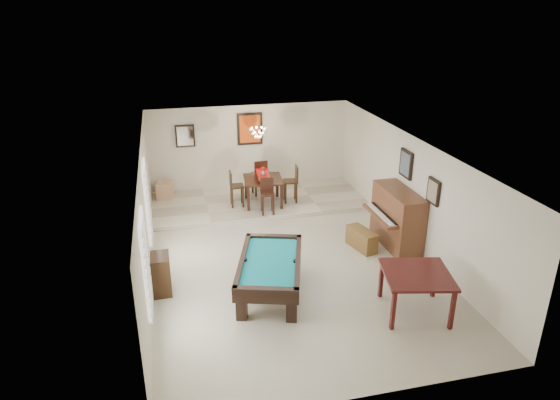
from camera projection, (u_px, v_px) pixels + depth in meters
name	position (u px, v px, depth m)	size (l,w,h in m)	color
ground_plane	(286.00, 256.00, 11.45)	(6.00, 9.00, 0.02)	beige
wall_back	(250.00, 148.00, 15.01)	(6.00, 0.04, 2.60)	silver
wall_front	(365.00, 325.00, 6.90)	(6.00, 0.04, 2.60)	silver
wall_left	(146.00, 217.00, 10.31)	(0.04, 9.00, 2.60)	silver
wall_right	(411.00, 192.00, 11.60)	(0.04, 9.00, 2.60)	silver
ceiling	(287.00, 147.00, 10.47)	(6.00, 9.00, 0.04)	white
dining_step	(259.00, 201.00, 14.35)	(6.00, 2.50, 0.12)	beige
window_left_front	(146.00, 263.00, 8.30)	(0.06, 1.00, 1.70)	white
window_left_rear	(147.00, 201.00, 10.82)	(0.06, 1.00, 1.70)	white
pool_table	(270.00, 277.00, 9.86)	(1.19, 2.19, 0.73)	black
square_table	(415.00, 293.00, 9.26)	(1.20, 1.20, 0.83)	#380F0E
upright_piano	(391.00, 219.00, 11.67)	(0.93, 1.67, 1.39)	brown
piano_bench	(362.00, 239.00, 11.71)	(0.33, 0.85, 0.47)	brown
apothecary_chest	(161.00, 274.00, 9.90)	(0.36, 0.55, 0.82)	black
dining_table	(263.00, 189.00, 13.90)	(1.04, 1.04, 0.86)	black
flower_vase	(263.00, 171.00, 13.69)	(0.13, 0.13, 0.22)	red
dining_chair_south	(267.00, 196.00, 13.24)	(0.36, 0.36, 0.96)	black
dining_chair_north	(259.00, 177.00, 14.54)	(0.39, 0.39, 1.06)	black
dining_chair_west	(237.00, 189.00, 13.72)	(0.37, 0.37, 1.00)	black
dining_chair_east	(290.00, 184.00, 14.01)	(0.38, 0.38, 1.04)	black
corner_bench	(165.00, 190.00, 14.39)	(0.41, 0.52, 0.46)	tan
chandelier	(258.00, 129.00, 13.50)	(0.44, 0.44, 0.60)	#FFE5B2
back_painting	(250.00, 129.00, 14.75)	(0.75, 0.06, 0.95)	#D84C14
back_mirror	(185.00, 136.00, 14.38)	(0.55, 0.06, 0.65)	white
right_picture_upper	(406.00, 164.00, 11.63)	(0.06, 0.55, 0.65)	slate
right_picture_lower	(434.00, 191.00, 10.54)	(0.06, 0.45, 0.55)	gray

